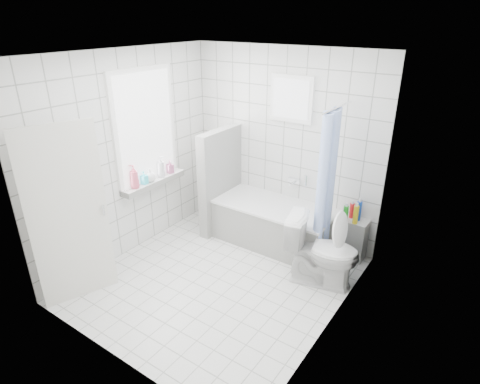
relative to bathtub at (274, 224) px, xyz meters
The scene contains 19 objects.
ground 1.17m from the bathtub, 95.80° to the right, with size 3.00×3.00×0.00m, color white.
ceiling 2.57m from the bathtub, 95.80° to the right, with size 3.00×3.00×0.00m, color white.
wall_back 1.08m from the bathtub, 106.95° to the left, with size 2.80×0.02×2.60m, color white.
wall_front 2.81m from the bathtub, 92.49° to the right, with size 2.80×0.02×2.60m, color white.
wall_left 2.14m from the bathtub, 143.39° to the right, with size 0.02×3.00×2.60m, color white.
wall_right 1.98m from the bathtub, 41.19° to the right, with size 0.02×3.00×2.60m, color white.
window_left 2.13m from the bathtub, 150.69° to the right, with size 0.01×0.90×1.40m, color white.
window_back 1.69m from the bathtub, 92.48° to the left, with size 0.50×0.01×0.50m, color white.
window_sill 1.74m from the bathtub, 149.92° to the right, with size 0.18×1.02×0.08m, color white.
door 2.64m from the bathtub, 118.74° to the right, with size 0.04×0.80×2.00m, color silver.
bathtub is the anchor object (origin of this frame).
partition_wall 1.00m from the bathtub, behind, with size 0.15×0.85×1.50m, color white.
tiled_ledge 1.03m from the bathtub, 14.34° to the left, with size 0.40×0.24×0.55m, color white.
toilet 1.04m from the bathtub, 27.42° to the right, with size 0.48×0.83×0.85m, color white.
curtain_rod 1.87m from the bathtub, ahead, with size 0.02×0.02×0.80m, color silver.
shower_curtain 1.12m from the bathtub, 11.58° to the right, with size 0.14×0.48×1.78m, color #5684FF, non-canonical shape.
tub_faucet 0.66m from the bathtub, 73.38° to the left, with size 0.18×0.06×0.06m, color silver.
sill_bottles 1.83m from the bathtub, 147.74° to the right, with size 0.20×0.78×0.31m.
ledge_bottles 1.09m from the bathtub, 12.72° to the left, with size 0.19×0.19×0.26m.
Camera 1 is at (2.49, -3.16, 2.95)m, focal length 30.00 mm.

